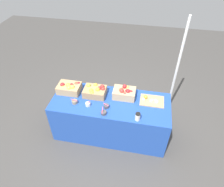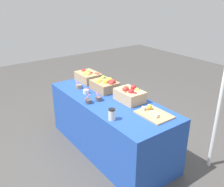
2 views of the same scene
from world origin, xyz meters
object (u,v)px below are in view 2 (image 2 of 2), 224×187
cutting_board_front (153,113)px  sample_bowl_extra (89,101)px  sample_bowl_near (86,92)px  coffee_cup (112,114)px  apple_crate_left (88,76)px  sample_bowl_far (79,86)px  apple_crate_middle (105,85)px  sample_bowl_mid (99,98)px  tent_pole (221,94)px  apple_crate_right (130,95)px

cutting_board_front → sample_bowl_extra: bearing=-148.5°
cutting_board_front → sample_bowl_near: size_ratio=3.73×
sample_bowl_near → coffee_cup: 0.80m
apple_crate_left → sample_bowl_near: bearing=-34.9°
sample_bowl_far → sample_bowl_extra: 0.52m
sample_bowl_near → sample_bowl_far: bearing=176.2°
apple_crate_middle → sample_bowl_mid: size_ratio=3.52×
coffee_cup → apple_crate_left: bearing=160.3°
sample_bowl_near → sample_bowl_mid: 0.29m
apple_crate_left → sample_bowl_far: (0.17, -0.26, -0.05)m
apple_crate_middle → cutting_board_front: (0.92, 0.02, -0.06)m
sample_bowl_near → sample_bowl_extra: bearing=-24.8°
cutting_board_front → tent_pole: tent_pole is taller
apple_crate_middle → tent_pole: tent_pole is taller
apple_crate_middle → cutting_board_front: size_ratio=0.95×
apple_crate_middle → sample_bowl_extra: size_ratio=3.21×
sample_bowl_mid → coffee_cup: (0.50, -0.16, 0.04)m
apple_crate_left → cutting_board_front: bearing=0.6°
apple_crate_middle → coffee_cup: size_ratio=2.82×
sample_bowl_far → tent_pole: size_ratio=0.06×
cutting_board_front → coffee_cup: coffee_cup is taller
apple_crate_left → tent_pole: 1.87m
cutting_board_front → tent_pole: size_ratio=0.20×
sample_bowl_extra → cutting_board_front: bearing=31.5°
sample_bowl_near → coffee_cup: bearing=-10.6°
apple_crate_left → sample_bowl_mid: 0.74m
tent_pole → sample_bowl_extra: bearing=-135.2°
apple_crate_middle → sample_bowl_mid: 0.36m
apple_crate_middle → cutting_board_front: bearing=1.1°
coffee_cup → tent_pole: size_ratio=0.07×
apple_crate_right → sample_bowl_mid: (-0.24, -0.30, -0.06)m
sample_bowl_far → coffee_cup: 1.02m
sample_bowl_extra → apple_crate_right: bearing=60.9°
apple_crate_middle → sample_bowl_mid: (0.24, -0.26, -0.05)m
sample_bowl_mid → tent_pole: (1.06, 0.92, 0.19)m
apple_crate_right → sample_bowl_near: (-0.53, -0.31, -0.06)m
apple_crate_left → sample_bowl_extra: (0.68, -0.41, -0.05)m
apple_crate_middle → sample_bowl_near: (-0.05, -0.27, -0.05)m
apple_crate_right → coffee_cup: (0.26, -0.46, -0.02)m
sample_bowl_extra → tent_pole: tent_pole is taller
apple_crate_left → apple_crate_right: size_ratio=1.04×
cutting_board_front → apple_crate_left: bearing=-179.4°
sample_bowl_near → sample_bowl_extra: 0.31m
sample_bowl_mid → sample_bowl_far: sample_bowl_far is taller
apple_crate_left → sample_bowl_mid: size_ratio=3.66×
cutting_board_front → sample_bowl_near: 1.01m
apple_crate_left → cutting_board_front: apple_crate_left is taller
apple_crate_left → apple_crate_middle: 0.44m
sample_bowl_near → tent_pole: 1.65m
apple_crate_right → tent_pole: size_ratio=0.19×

